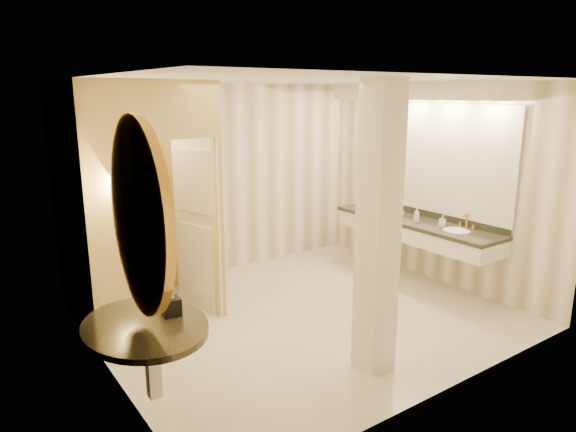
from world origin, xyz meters
The scene contains 16 objects.
floor centered at (0.00, 0.00, 0.00)m, with size 4.50×4.50×0.00m, color silver.
ceiling centered at (0.00, 0.00, 2.70)m, with size 4.50×4.50×0.00m, color white.
wall_back centered at (0.00, 2.00, 1.35)m, with size 4.50×0.02×2.70m, color white.
wall_front centered at (0.00, -2.00, 1.35)m, with size 4.50×0.02×2.70m, color white.
wall_left centered at (-2.25, 0.00, 1.35)m, with size 0.02×4.00×2.70m, color white.
wall_right centered at (2.25, 0.00, 1.35)m, with size 0.02×4.00×2.70m, color white.
toilet_closet centered at (-1.12, 0.97, 1.39)m, with size 1.50×1.55×2.70m.
wall_sconce centered at (-1.93, 0.43, 1.73)m, with size 0.14×0.14×0.42m.
vanity centered at (1.98, 0.04, 1.63)m, with size 0.75×2.68×2.09m.
console_shelf centered at (-2.21, -0.99, 1.35)m, with size 1.13×1.13×2.02m.
pillar centered at (-0.14, -1.32, 1.35)m, with size 0.30×0.30×2.70m, color white.
tissue_box centered at (-2.00, -0.95, 0.94)m, with size 0.14×0.14×0.14m, color black.
toilet centered at (-1.59, 1.67, 0.36)m, with size 0.40×0.70×0.72m, color white.
soap_bottle_a centered at (1.96, -0.40, 0.95)m, with size 0.07×0.07×0.15m, color beige.
soap_bottle_b centered at (1.96, 0.32, 0.94)m, with size 0.09×0.09×0.12m, color silver.
soap_bottle_c centered at (1.86, -0.05, 0.97)m, with size 0.07×0.08×0.19m, color #C6B28C.
Camera 1 is at (-3.39, -4.52, 2.56)m, focal length 32.00 mm.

